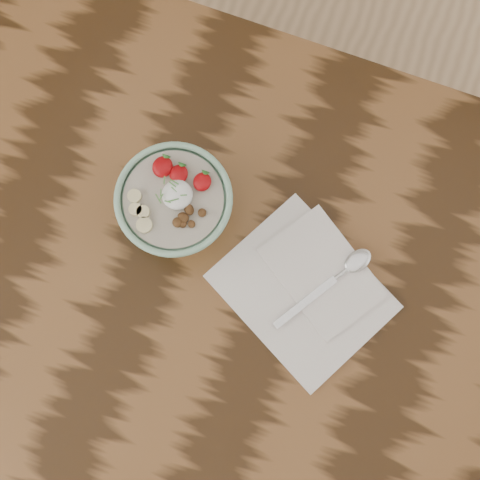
% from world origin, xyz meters
% --- Properties ---
extents(table, '(1.60, 0.90, 0.75)m').
position_xyz_m(table, '(0.00, 0.00, 0.66)').
color(table, black).
rests_on(table, ground).
extents(breakfast_bowl, '(0.17, 0.17, 0.11)m').
position_xyz_m(breakfast_bowl, '(-0.18, 0.10, 0.81)').
color(breakfast_bowl, '#87B699').
rests_on(breakfast_bowl, table).
extents(napkin, '(0.30, 0.28, 0.01)m').
position_xyz_m(napkin, '(0.04, 0.06, 0.76)').
color(napkin, silver).
rests_on(napkin, table).
extents(spoon, '(0.12, 0.17, 0.01)m').
position_xyz_m(spoon, '(0.09, 0.10, 0.77)').
color(spoon, silver).
rests_on(spoon, napkin).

